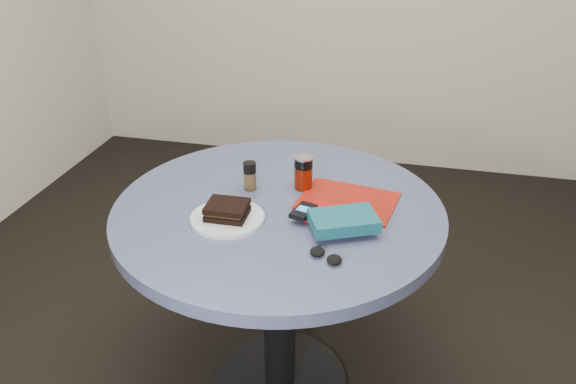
% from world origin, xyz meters
% --- Properties ---
extents(ground, '(4.00, 4.00, 0.00)m').
position_xyz_m(ground, '(0.00, 0.00, 0.00)').
color(ground, black).
rests_on(ground, ground).
extents(table, '(1.00, 1.00, 0.75)m').
position_xyz_m(table, '(0.00, 0.00, 0.59)').
color(table, black).
rests_on(table, ground).
extents(plate, '(0.24, 0.24, 0.01)m').
position_xyz_m(plate, '(-0.12, -0.12, 0.76)').
color(plate, silver).
rests_on(plate, table).
extents(sandwich, '(0.12, 0.10, 0.04)m').
position_xyz_m(sandwich, '(-0.12, -0.12, 0.78)').
color(sandwich, black).
rests_on(sandwich, plate).
extents(soda_can, '(0.07, 0.07, 0.11)m').
position_xyz_m(soda_can, '(0.05, 0.13, 0.81)').
color(soda_can, '#671405').
rests_on(soda_can, table).
extents(pepper_grinder, '(0.04, 0.04, 0.09)m').
position_xyz_m(pepper_grinder, '(-0.11, 0.08, 0.80)').
color(pepper_grinder, '#4B3B20').
rests_on(pepper_grinder, table).
extents(magazine, '(0.32, 0.26, 0.01)m').
position_xyz_m(magazine, '(0.20, 0.07, 0.75)').
color(magazine, maroon).
rests_on(magazine, table).
extents(red_book, '(0.18, 0.13, 0.01)m').
position_xyz_m(red_book, '(0.18, -0.04, 0.76)').
color(red_book, '#B50E0E').
rests_on(red_book, magazine).
extents(novel, '(0.21, 0.18, 0.04)m').
position_xyz_m(novel, '(0.21, -0.10, 0.79)').
color(novel, '#124957').
rests_on(novel, red_book).
extents(mp3_player, '(0.07, 0.10, 0.02)m').
position_xyz_m(mp3_player, '(0.09, -0.06, 0.78)').
color(mp3_player, black).
rests_on(mp3_player, red_book).
extents(headphones, '(0.10, 0.08, 0.02)m').
position_xyz_m(headphones, '(0.19, -0.24, 0.76)').
color(headphones, black).
rests_on(headphones, table).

